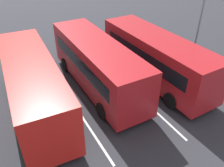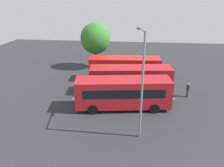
{
  "view_description": "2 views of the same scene",
  "coord_description": "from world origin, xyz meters",
  "px_view_note": "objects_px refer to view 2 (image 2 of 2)",
  "views": [
    {
      "loc": [
        -11.69,
        3.93,
        8.77
      ],
      "look_at": [
        -1.12,
        -0.41,
        1.19
      ],
      "focal_mm": 37.39,
      "sensor_mm": 36.0,
      "label": 1
    },
    {
      "loc": [
        1.06,
        -23.34,
        10.6
      ],
      "look_at": [
        -1.44,
        -0.91,
        1.35
      ],
      "focal_mm": 34.32,
      "sensor_mm": 36.0,
      "label": 2
    }
  ],
  "objects_px": {
    "pedestrian": "(188,89)",
    "depot_tree": "(95,39)",
    "street_lamp": "(142,80)",
    "bus_center_left": "(131,79)",
    "bus_center_right": "(125,68)",
    "bus_far_left": "(123,92)"
  },
  "relations": [
    {
      "from": "bus_far_left",
      "to": "bus_center_left",
      "type": "height_order",
      "value": "same"
    },
    {
      "from": "depot_tree",
      "to": "bus_far_left",
      "type": "bearing_deg",
      "value": -68.18
    },
    {
      "from": "pedestrian",
      "to": "depot_tree",
      "type": "distance_m",
      "value": 15.76
    },
    {
      "from": "bus_center_left",
      "to": "bus_center_right",
      "type": "bearing_deg",
      "value": 96.2
    },
    {
      "from": "bus_center_left",
      "to": "street_lamp",
      "type": "distance_m",
      "value": 8.96
    },
    {
      "from": "bus_center_left",
      "to": "depot_tree",
      "type": "height_order",
      "value": "depot_tree"
    },
    {
      "from": "pedestrian",
      "to": "street_lamp",
      "type": "xyz_separation_m",
      "value": [
        -5.46,
        -7.8,
        3.88
      ]
    },
    {
      "from": "bus_center_left",
      "to": "street_lamp",
      "type": "bearing_deg",
      "value": -90.13
    },
    {
      "from": "pedestrian",
      "to": "depot_tree",
      "type": "xyz_separation_m",
      "value": [
        -12.14,
        9.38,
        3.63
      ]
    },
    {
      "from": "bus_center_right",
      "to": "pedestrian",
      "type": "distance_m",
      "value": 8.67
    },
    {
      "from": "bus_center_right",
      "to": "street_lamp",
      "type": "relative_size",
      "value": 1.12
    },
    {
      "from": "bus_far_left",
      "to": "pedestrian",
      "type": "xyz_separation_m",
      "value": [
        7.04,
        3.36,
        -0.74
      ]
    },
    {
      "from": "bus_far_left",
      "to": "depot_tree",
      "type": "relative_size",
      "value": 1.37
    },
    {
      "from": "bus_far_left",
      "to": "street_lamp",
      "type": "distance_m",
      "value": 5.67
    },
    {
      "from": "street_lamp",
      "to": "depot_tree",
      "type": "distance_m",
      "value": 18.43
    },
    {
      "from": "pedestrian",
      "to": "bus_center_left",
      "type": "bearing_deg",
      "value": -7.37
    },
    {
      "from": "pedestrian",
      "to": "depot_tree",
      "type": "relative_size",
      "value": 0.24
    },
    {
      "from": "bus_center_right",
      "to": "street_lamp",
      "type": "height_order",
      "value": "street_lamp"
    },
    {
      "from": "street_lamp",
      "to": "depot_tree",
      "type": "height_order",
      "value": "street_lamp"
    },
    {
      "from": "bus_center_right",
      "to": "pedestrian",
      "type": "height_order",
      "value": "bus_center_right"
    },
    {
      "from": "bus_center_right",
      "to": "pedestrian",
      "type": "xyz_separation_m",
      "value": [
        7.34,
        -4.56,
        -0.74
      ]
    },
    {
      "from": "bus_far_left",
      "to": "bus_center_right",
      "type": "distance_m",
      "value": 7.92
    }
  ]
}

